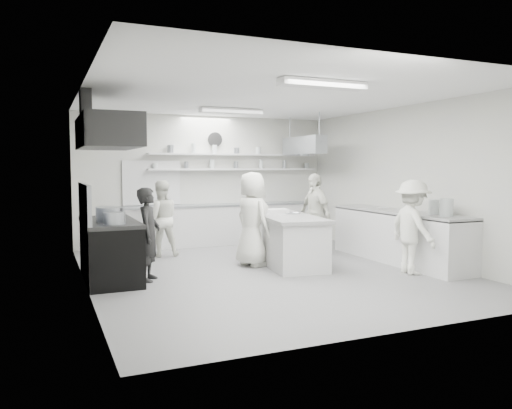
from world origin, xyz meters
name	(u,v)px	position (x,y,z in m)	size (l,w,h in m)	color
floor	(268,272)	(0.00, 0.00, -0.01)	(6.00, 7.00, 0.02)	gray
ceiling	(268,96)	(0.00, 0.00, 3.01)	(6.00, 7.00, 0.02)	white
wall_back	(206,180)	(0.00, 3.50, 1.50)	(6.00, 0.04, 3.00)	beige
wall_front	(403,196)	(0.00, -3.50, 1.50)	(6.00, 0.04, 3.00)	beige
wall_left	(84,188)	(-3.00, 0.00, 1.50)	(0.04, 7.00, 3.00)	beige
wall_right	(408,183)	(3.00, 0.00, 1.50)	(0.04, 7.00, 3.00)	beige
stove	(110,252)	(-2.60, 0.40, 0.45)	(0.80, 1.80, 0.90)	black
exhaust_hood	(107,133)	(-2.60, 0.40, 2.35)	(0.85, 2.00, 0.50)	#262626
back_counter	(223,224)	(0.30, 3.20, 0.46)	(5.00, 0.60, 0.92)	silver
shelf_lower	(236,169)	(0.70, 3.37, 1.75)	(4.20, 0.26, 0.04)	silver
shelf_upper	(236,155)	(0.70, 3.37, 2.10)	(4.20, 0.26, 0.04)	silver
pass_through_window	(152,183)	(-1.30, 3.48, 1.45)	(1.30, 0.04, 1.00)	black
wall_clock	(215,140)	(0.20, 3.46, 2.45)	(0.32, 0.32, 0.05)	white
right_counter	(399,237)	(2.65, -0.20, 0.47)	(0.74, 3.30, 0.94)	silver
pot_rack	(304,145)	(2.00, 2.40, 2.30)	(0.30, 1.60, 0.40)	#959AA3
light_fixture_front	(323,84)	(0.00, -1.80, 2.94)	(1.30, 0.25, 0.10)	silver
light_fixture_rear	(231,111)	(0.00, 1.80, 2.94)	(1.30, 0.25, 0.10)	silver
prep_island	(285,240)	(0.60, 0.54, 0.43)	(0.87, 2.34, 0.86)	silver
stove_pot	(111,216)	(-2.60, 0.22, 1.05)	(0.42, 0.42, 0.27)	#959AA3
cook_stove	(149,234)	(-2.04, 0.09, 0.74)	(0.54, 0.36, 1.49)	black
cook_back	(161,218)	(-1.39, 2.19, 0.77)	(0.75, 0.58, 1.54)	white
cook_island_left	(252,219)	(-0.07, 0.55, 0.86)	(0.84, 0.55, 1.72)	white
cook_island_right	(315,214)	(1.59, 1.15, 0.84)	(0.98, 0.41, 1.68)	white
cook_right	(413,227)	(2.15, -1.16, 0.80)	(1.03, 0.59, 1.60)	white
bowl_island_a	(292,214)	(0.84, 0.72, 0.90)	(0.27, 0.27, 0.07)	#959AA3
bowl_island_b	(282,216)	(0.53, 0.54, 0.90)	(0.22, 0.22, 0.07)	silver
bowl_right	(383,209)	(2.69, 0.36, 0.97)	(0.22, 0.22, 0.05)	silver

